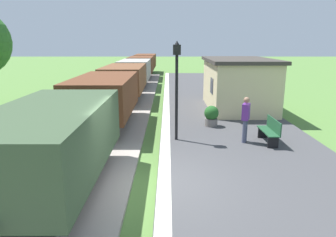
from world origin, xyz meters
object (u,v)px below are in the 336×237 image
Objects in this scene: bench_down_platform at (219,87)px; lamp_post_near at (176,73)px; freight_train at (130,76)px; person_waiting at (245,118)px; bench_near_hut at (269,130)px; potted_planter at (211,116)px; station_hut at (237,84)px.

bench_down_platform is 0.41× the size of lamp_post_near.
freight_train reaches higher than person_waiting.
freight_train is at bearing 117.53° from bench_near_hut.
freight_train is at bearing 166.44° from bench_down_platform.
bench_down_platform is 11.18m from person_waiting.
bench_near_hut is at bearing -90.00° from bench_down_platform.
potted_planter is 3.29m from lamp_post_near.
person_waiting reaches higher than potted_planter.
freight_train is 26.13× the size of bench_near_hut.
freight_train is 10.59× the size of lamp_post_near.
lamp_post_near is (3.22, -12.45, 1.41)m from freight_train.
lamp_post_near is (-3.46, 0.37, 2.08)m from bench_near_hut.
lamp_post_near is at bearing 17.96° from person_waiting.
bench_near_hut is (6.68, -12.82, -0.68)m from freight_train.
station_hut is 6.92m from lamp_post_near.
person_waiting is 2.51m from potted_planter.
bench_down_platform is (6.68, -1.61, -0.68)m from freight_train.
lamp_post_near reaches higher than freight_train.
person_waiting is at bearing -67.73° from potted_planter.
bench_near_hut is 1.00× the size of bench_down_platform.
station_hut is at bearing 62.75° from potted_planter.
person_waiting is at bearing -99.63° from station_hut.
bench_down_platform is (-0.12, 5.03, -0.93)m from station_hut.
station_hut is at bearing 58.36° from lamp_post_near.
station_hut reaches higher than bench_near_hut.
station_hut is 5.11m from bench_down_platform.
lamp_post_near is at bearing 173.83° from bench_near_hut.
person_waiting is 0.46× the size of lamp_post_near.
bench_near_hut is (-0.12, -6.19, -0.93)m from station_hut.
lamp_post_near is (-2.54, 0.30, 1.62)m from person_waiting.
station_hut reaches higher than bench_down_platform.
lamp_post_near reaches higher than person_waiting.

